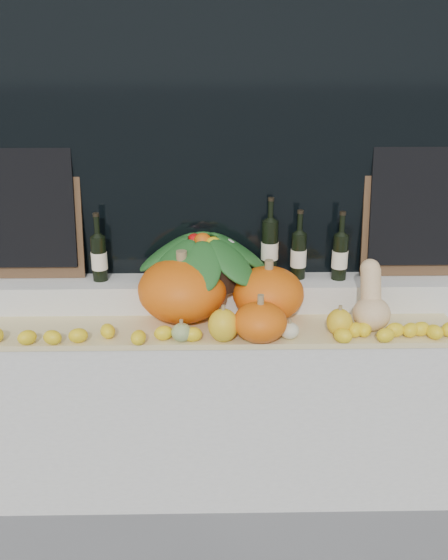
# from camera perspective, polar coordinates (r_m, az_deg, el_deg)

# --- Properties ---
(storefront_facade) EXTENTS (7.00, 0.94, 4.50)m
(storefront_facade) POSITION_cam_1_polar(r_m,az_deg,el_deg) (3.39, -0.26, 23.22)
(storefront_facade) COLOR beige
(storefront_facade) RESTS_ON ground
(display_sill) EXTENTS (2.30, 0.55, 0.88)m
(display_sill) POSITION_cam_1_polar(r_m,az_deg,el_deg) (3.14, -0.03, -11.17)
(display_sill) COLOR silver
(display_sill) RESTS_ON ground
(rear_tier) EXTENTS (2.30, 0.25, 0.16)m
(rear_tier) POSITION_cam_1_polar(r_m,az_deg,el_deg) (3.04, -0.08, -1.31)
(rear_tier) COLOR silver
(rear_tier) RESTS_ON display_sill
(straw_bedding) EXTENTS (2.10, 0.32, 0.02)m
(straw_bedding) POSITION_cam_1_polar(r_m,az_deg,el_deg) (2.82, 0.02, -4.69)
(straw_bedding) COLOR tan
(straw_bedding) RESTS_ON display_sill
(pumpkin_left) EXTENTS (0.51, 0.51, 0.29)m
(pumpkin_left) POSITION_cam_1_polar(r_m,az_deg,el_deg) (2.86, -3.82, -0.88)
(pumpkin_left) COLOR orange
(pumpkin_left) RESTS_ON straw_bedding
(pumpkin_right) EXTENTS (0.33, 0.33, 0.24)m
(pumpkin_right) POSITION_cam_1_polar(r_m,az_deg,el_deg) (2.88, 4.07, -1.23)
(pumpkin_right) COLOR orange
(pumpkin_right) RESTS_ON straw_bedding
(pumpkin_center) EXTENTS (0.27, 0.27, 0.17)m
(pumpkin_center) POSITION_cam_1_polar(r_m,az_deg,el_deg) (2.68, 3.33, -3.85)
(pumpkin_center) COLOR orange
(pumpkin_center) RESTS_ON straw_bedding
(butternut_squash) EXTENTS (0.17, 0.22, 0.30)m
(butternut_squash) POSITION_cam_1_polar(r_m,az_deg,el_deg) (2.85, 13.31, -2.06)
(butternut_squash) COLOR #E0B684
(butternut_squash) RESTS_ON straw_bedding
(decorative_gourds) EXTENTS (0.79, 0.18, 0.17)m
(decorative_gourds) POSITION_cam_1_polar(r_m,az_deg,el_deg) (2.70, 3.21, -4.29)
(decorative_gourds) COLOR #386B20
(decorative_gourds) RESTS_ON straw_bedding
(lemon_heap) EXTENTS (2.20, 0.16, 0.06)m
(lemon_heap) POSITION_cam_1_polar(r_m,az_deg,el_deg) (2.70, 0.06, -4.86)
(lemon_heap) COLOR yellow
(lemon_heap) RESTS_ON straw_bedding
(produce_bowl) EXTENTS (0.65, 0.65, 0.25)m
(produce_bowl) POSITION_cam_1_polar(r_m,az_deg,el_deg) (2.96, -1.94, 2.13)
(produce_bowl) COLOR black
(produce_bowl) RESTS_ON rear_tier
(wine_bottle_far_left) EXTENTS (0.08, 0.08, 0.33)m
(wine_bottle_far_left) POSITION_cam_1_polar(r_m,az_deg,el_deg) (3.02, -11.35, 2.04)
(wine_bottle_far_left) COLOR black
(wine_bottle_far_left) RESTS_ON rear_tier
(wine_bottle_near_left) EXTENTS (0.08, 0.08, 0.32)m
(wine_bottle_near_left) POSITION_cam_1_polar(r_m,az_deg,el_deg) (3.03, -11.35, 2.02)
(wine_bottle_near_left) COLOR black
(wine_bottle_near_left) RESTS_ON rear_tier
(wine_bottle_tall) EXTENTS (0.08, 0.08, 0.39)m
(wine_bottle_tall) POSITION_cam_1_polar(r_m,az_deg,el_deg) (3.02, 4.20, 2.96)
(wine_bottle_tall) COLOR black
(wine_bottle_tall) RESTS_ON rear_tier
(wine_bottle_near_right) EXTENTS (0.08, 0.08, 0.34)m
(wine_bottle_near_right) POSITION_cam_1_polar(r_m,az_deg,el_deg) (3.01, 6.83, 2.30)
(wine_bottle_near_right) COLOR black
(wine_bottle_near_right) RESTS_ON rear_tier
(wine_bottle_far_right) EXTENTS (0.08, 0.08, 0.33)m
(wine_bottle_far_right) POSITION_cam_1_polar(r_m,az_deg,el_deg) (3.03, 10.55, 2.17)
(wine_bottle_far_right) COLOR black
(wine_bottle_far_right) RESTS_ON rear_tier
(chalkboard_left) EXTENTS (0.50, 0.11, 0.62)m
(chalkboard_left) POSITION_cam_1_polar(r_m,az_deg,el_deg) (3.10, -17.47, 5.99)
(chalkboard_left) COLOR #4C331E
(chalkboard_left) RESTS_ON rear_tier
(chalkboard_right) EXTENTS (0.50, 0.11, 0.62)m
(chalkboard_right) POSITION_cam_1_polar(r_m,az_deg,el_deg) (3.13, 17.12, 6.15)
(chalkboard_right) COLOR #4C331E
(chalkboard_right) RESTS_ON rear_tier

